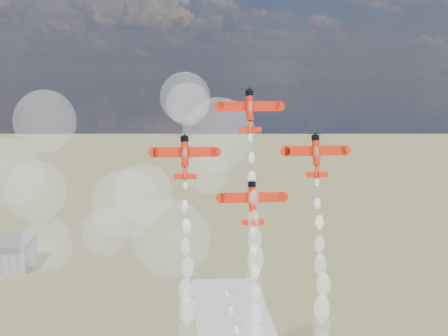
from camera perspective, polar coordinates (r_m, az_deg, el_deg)
name	(u,v)px	position (r m, az deg, el deg)	size (l,w,h in m)	color
plane_lead	(250,110)	(139.60, 2.37, 5.32)	(13.80, 5.40, 9.65)	red
plane_left	(185,156)	(136.75, -3.60, 1.09)	(13.80, 5.40, 9.65)	red
plane_right	(316,155)	(140.43, 8.42, 1.21)	(13.80, 5.40, 9.65)	red
plane_slot	(252,202)	(136.80, 2.61, -3.09)	(13.80, 5.40, 9.65)	red
smoke_trail_lead	(254,302)	(137.19, 2.80, -12.13)	(5.51, 14.81, 46.87)	white
drifted_smoke_cloud	(131,184)	(161.98, -8.52, -1.45)	(69.90, 39.43, 54.75)	white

